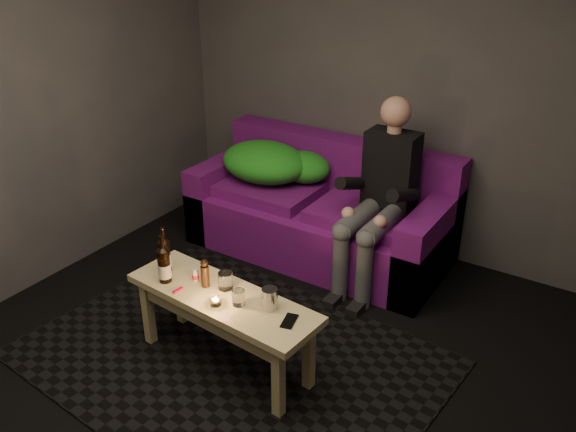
% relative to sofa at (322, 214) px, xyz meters
% --- Properties ---
extents(floor, '(4.50, 4.50, 0.00)m').
position_rel_sofa_xyz_m(floor, '(0.47, -1.82, -0.32)').
color(floor, black).
rests_on(floor, ground).
extents(room, '(4.50, 4.50, 4.50)m').
position_rel_sofa_xyz_m(room, '(0.47, -1.35, 1.33)').
color(room, silver).
rests_on(room, ground).
extents(rug, '(2.58, 1.97, 0.01)m').
position_rel_sofa_xyz_m(rug, '(0.22, -1.51, -0.31)').
color(rug, black).
rests_on(rug, floor).
extents(sofa, '(2.03, 0.91, 0.87)m').
position_rel_sofa_xyz_m(sofa, '(0.00, 0.00, 0.00)').
color(sofa, '#640E6D').
rests_on(sofa, floor).
extents(green_blanket, '(0.89, 0.61, 0.30)m').
position_rel_sofa_xyz_m(green_blanket, '(-0.47, -0.01, 0.34)').
color(green_blanket, green).
rests_on(green_blanket, sofa).
extents(person, '(0.36, 0.84, 1.35)m').
position_rel_sofa_xyz_m(person, '(0.56, -0.16, 0.39)').
color(person, black).
rests_on(person, sofa).
extents(coffee_table, '(1.25, 0.49, 0.50)m').
position_rel_sofa_xyz_m(coffee_table, '(0.22, -1.56, 0.09)').
color(coffee_table, tan).
rests_on(coffee_table, rug).
extents(beer_bottle_a, '(0.07, 0.07, 0.29)m').
position_rel_sofa_xyz_m(beer_bottle_a, '(-0.24, -1.53, 0.29)').
color(beer_bottle_a, black).
rests_on(beer_bottle_a, coffee_table).
extents(beer_bottle_b, '(0.08, 0.08, 0.31)m').
position_rel_sofa_xyz_m(beer_bottle_b, '(-0.15, -1.62, 0.30)').
color(beer_bottle_b, black).
rests_on(beer_bottle_b, coffee_table).
extents(salt_shaker, '(0.04, 0.04, 0.08)m').
position_rel_sofa_xyz_m(salt_shaker, '(-0.01, -1.52, 0.22)').
color(salt_shaker, silver).
rests_on(salt_shaker, coffee_table).
extents(pepper_mill, '(0.06, 0.06, 0.13)m').
position_rel_sofa_xyz_m(pepper_mill, '(0.08, -1.53, 0.25)').
color(pepper_mill, black).
rests_on(pepper_mill, coffee_table).
extents(tumbler_back, '(0.11, 0.11, 0.10)m').
position_rel_sofa_xyz_m(tumbler_back, '(0.20, -1.49, 0.23)').
color(tumbler_back, white).
rests_on(tumbler_back, coffee_table).
extents(tealight, '(0.06, 0.06, 0.05)m').
position_rel_sofa_xyz_m(tealight, '(0.25, -1.65, 0.21)').
color(tealight, white).
rests_on(tealight, coffee_table).
extents(tumbler_front, '(0.10, 0.10, 0.09)m').
position_rel_sofa_xyz_m(tumbler_front, '(0.36, -1.58, 0.23)').
color(tumbler_front, white).
rests_on(tumbler_front, coffee_table).
extents(steel_cup, '(0.12, 0.12, 0.12)m').
position_rel_sofa_xyz_m(steel_cup, '(0.53, -1.51, 0.24)').
color(steel_cup, '#AFB0B6').
rests_on(steel_cup, coffee_table).
extents(smartphone, '(0.10, 0.15, 0.01)m').
position_rel_sofa_xyz_m(smartphone, '(0.69, -1.56, 0.19)').
color(smartphone, black).
rests_on(smartphone, coffee_table).
extents(red_lighter, '(0.03, 0.07, 0.01)m').
position_rel_sofa_xyz_m(red_lighter, '(-0.02, -1.66, 0.19)').
color(red_lighter, red).
rests_on(red_lighter, coffee_table).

